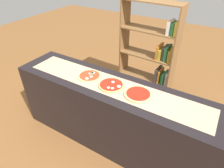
{
  "coord_description": "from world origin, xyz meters",
  "views": [
    {
      "loc": [
        0.97,
        -1.58,
        2.22
      ],
      "look_at": [
        0.0,
        0.0,
        0.95
      ],
      "focal_mm": 31.48,
      "sensor_mm": 36.0,
      "label": 1
    }
  ],
  "objects_px": {
    "pizza_mozzarella_1": "(111,85)",
    "bookshelf": "(154,59)",
    "pizza_mozzarella_0": "(90,76)",
    "pizza_plain_2": "(138,94)"
  },
  "relations": [
    {
      "from": "pizza_mozzarella_0",
      "to": "bookshelf",
      "type": "distance_m",
      "value": 1.21
    },
    {
      "from": "pizza_mozzarella_0",
      "to": "pizza_plain_2",
      "type": "bearing_deg",
      "value": -2.51
    },
    {
      "from": "pizza_mozzarella_0",
      "to": "bookshelf",
      "type": "xyz_separation_m",
      "value": [
        0.42,
        1.13,
        -0.15
      ]
    },
    {
      "from": "pizza_mozzarella_0",
      "to": "bookshelf",
      "type": "bearing_deg",
      "value": 69.64
    },
    {
      "from": "pizza_mozzarella_0",
      "to": "pizza_mozzarella_1",
      "type": "height_order",
      "value": "pizza_mozzarella_1"
    },
    {
      "from": "pizza_mozzarella_1",
      "to": "pizza_mozzarella_0",
      "type": "bearing_deg",
      "value": 173.99
    },
    {
      "from": "pizza_plain_2",
      "to": "pizza_mozzarella_1",
      "type": "bearing_deg",
      "value": -178.99
    },
    {
      "from": "pizza_mozzarella_1",
      "to": "pizza_plain_2",
      "type": "distance_m",
      "value": 0.33
    },
    {
      "from": "pizza_mozzarella_1",
      "to": "bookshelf",
      "type": "bearing_deg",
      "value": 85.91
    },
    {
      "from": "pizza_mozzarella_0",
      "to": "pizza_mozzarella_1",
      "type": "relative_size",
      "value": 0.99
    }
  ]
}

